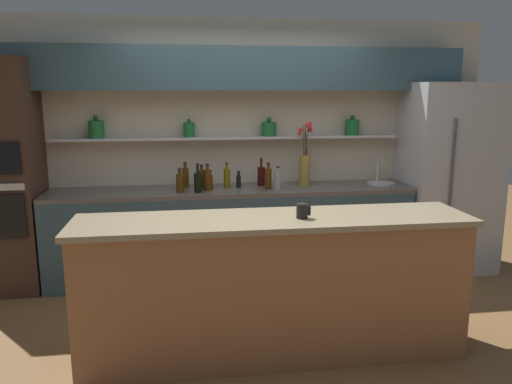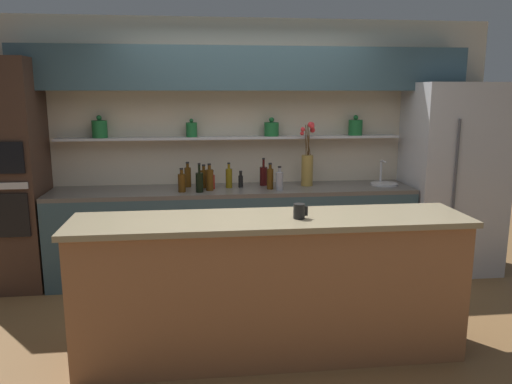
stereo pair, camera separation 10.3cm
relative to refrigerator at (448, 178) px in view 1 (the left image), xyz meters
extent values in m
plane|color=brown|center=(-2.14, -1.20, -0.98)|extent=(12.00, 12.00, 0.00)
cube|color=beige|center=(-2.14, 0.40, 0.32)|extent=(5.20, 0.10, 2.60)
cube|color=#B7B7BC|center=(-2.28, 0.26, 0.43)|extent=(3.50, 0.18, 0.02)
cylinder|color=#19602D|center=(-3.59, 0.25, 0.53)|extent=(0.15, 0.15, 0.17)
sphere|color=#19602D|center=(-3.59, 0.25, 0.64)|extent=(0.05, 0.05, 0.05)
cylinder|color=#19602D|center=(-2.69, 0.25, 0.51)|extent=(0.11, 0.11, 0.15)
sphere|color=#19602D|center=(-2.69, 0.25, 0.60)|extent=(0.04, 0.04, 0.04)
cylinder|color=#19602D|center=(-1.87, 0.25, 0.51)|extent=(0.15, 0.15, 0.14)
sphere|color=#19602D|center=(-1.87, 0.25, 0.61)|extent=(0.05, 0.05, 0.05)
cylinder|color=#19602D|center=(-0.98, 0.25, 0.52)|extent=(0.14, 0.14, 0.16)
sphere|color=#19602D|center=(-0.98, 0.25, 0.63)|extent=(0.05, 0.05, 0.05)
cube|color=#334C56|center=(-2.14, 0.18, 1.11)|extent=(4.42, 0.34, 0.42)
cube|color=#334C56|center=(-2.28, 0.04, -0.54)|extent=(3.60, 0.62, 0.88)
cube|color=#56514C|center=(-2.28, 0.04, -0.08)|extent=(3.60, 0.62, 0.04)
cube|color=#99603D|center=(-2.14, -1.56, -0.49)|extent=(2.69, 0.55, 0.98)
cube|color=gray|center=(-2.14, -1.56, 0.02)|extent=(2.75, 0.61, 0.04)
cube|color=#B7B7BC|center=(0.00, 0.00, 0.00)|extent=(0.92, 0.70, 1.96)
cylinder|color=#4C4C51|center=(-0.17, -0.37, 0.10)|extent=(0.02, 0.02, 1.08)
cube|color=#3D281E|center=(-4.42, 0.04, 0.11)|extent=(0.64, 0.62, 2.17)
cylinder|color=olive|center=(-1.52, 0.10, 0.10)|extent=(0.12, 0.12, 0.31)
cylinder|color=#4C3319|center=(-1.52, 0.10, 0.40)|extent=(0.03, 0.02, 0.30)
sphere|color=red|center=(-1.49, 0.06, 0.55)|extent=(0.05, 0.05, 0.05)
cylinder|color=#4C3319|center=(-1.51, 0.11, 0.38)|extent=(0.02, 0.04, 0.25)
sphere|color=red|center=(-1.47, 0.12, 0.51)|extent=(0.05, 0.05, 0.05)
cylinder|color=#4C3319|center=(-1.52, 0.10, 0.41)|extent=(0.03, 0.03, 0.31)
sphere|color=red|center=(-1.49, 0.08, 0.57)|extent=(0.05, 0.05, 0.05)
cylinder|color=#4C3319|center=(-1.54, 0.10, 0.39)|extent=(0.02, 0.08, 0.26)
sphere|color=red|center=(-1.58, 0.09, 0.52)|extent=(0.05, 0.05, 0.05)
cylinder|color=#4C3319|center=(-1.52, 0.10, 0.41)|extent=(0.07, 0.04, 0.31)
sphere|color=red|center=(-1.51, 0.07, 0.57)|extent=(0.05, 0.05, 0.05)
cylinder|color=#4C3319|center=(-1.54, 0.11, 0.36)|extent=(0.01, 0.06, 0.22)
sphere|color=red|center=(-1.58, 0.11, 0.48)|extent=(0.04, 0.04, 0.04)
cylinder|color=#B7B7BC|center=(-0.72, 0.04, -0.05)|extent=(0.28, 0.28, 0.02)
cylinder|color=#B7B7BC|center=(-0.72, 0.14, 0.07)|extent=(0.02, 0.02, 0.22)
cylinder|color=#B7B7BC|center=(-0.72, 0.08, 0.18)|extent=(0.02, 0.12, 0.02)
cylinder|color=#4C2D0C|center=(-2.74, 0.17, 0.04)|extent=(0.07, 0.07, 0.20)
cylinder|color=#4C2D0C|center=(-2.74, 0.17, 0.16)|extent=(0.03, 0.03, 0.04)
cylinder|color=black|center=(-2.74, 0.17, 0.19)|extent=(0.03, 0.03, 0.01)
cylinder|color=maroon|center=(-2.50, 0.03, 0.01)|extent=(0.05, 0.05, 0.14)
cylinder|color=maroon|center=(-2.50, 0.03, 0.10)|extent=(0.03, 0.03, 0.04)
cylinder|color=black|center=(-2.50, 0.03, 0.12)|extent=(0.03, 0.03, 0.01)
cylinder|color=black|center=(-2.21, 0.09, 0.00)|extent=(0.05, 0.05, 0.12)
cylinder|color=black|center=(-2.21, 0.09, 0.08)|extent=(0.03, 0.03, 0.04)
cylinder|color=black|center=(-2.21, 0.09, 0.10)|extent=(0.03, 0.03, 0.01)
cylinder|color=#4C2D0C|center=(-2.52, -0.04, 0.04)|extent=(0.07, 0.07, 0.21)
cylinder|color=#4C2D0C|center=(-2.52, -0.04, 0.17)|extent=(0.03, 0.03, 0.04)
cylinder|color=black|center=(-2.52, -0.04, 0.20)|extent=(0.03, 0.03, 0.01)
cylinder|color=#4C2D0C|center=(-2.58, 0.11, 0.03)|extent=(0.07, 0.07, 0.18)
cylinder|color=#4C2D0C|center=(-2.58, 0.11, 0.14)|extent=(0.03, 0.03, 0.04)
cylinder|color=black|center=(-2.58, 0.11, 0.17)|extent=(0.03, 0.03, 0.01)
cylinder|color=gray|center=(-1.84, -0.10, 0.03)|extent=(0.07, 0.07, 0.18)
cylinder|color=gray|center=(-1.84, -0.10, 0.14)|extent=(0.03, 0.03, 0.04)
cylinder|color=black|center=(-1.84, -0.10, 0.17)|extent=(0.03, 0.03, 0.01)
cylinder|color=#380C0C|center=(-1.96, 0.17, 0.03)|extent=(0.08, 0.08, 0.19)
cylinder|color=#380C0C|center=(-1.96, 0.17, 0.17)|extent=(0.02, 0.02, 0.08)
cylinder|color=black|center=(-1.96, 0.17, 0.22)|extent=(0.03, 0.03, 0.01)
cylinder|color=black|center=(-2.62, -0.12, 0.03)|extent=(0.07, 0.07, 0.19)
cylinder|color=black|center=(-2.62, -0.12, 0.17)|extent=(0.02, 0.02, 0.08)
cylinder|color=black|center=(-2.62, -0.12, 0.22)|extent=(0.03, 0.03, 0.01)
cylinder|color=brown|center=(-2.33, 0.08, 0.04)|extent=(0.07, 0.07, 0.19)
cylinder|color=brown|center=(-2.33, 0.08, 0.16)|extent=(0.03, 0.03, 0.05)
cylinder|color=black|center=(-2.33, 0.08, 0.19)|extent=(0.03, 0.03, 0.01)
cylinder|color=#4C2D0C|center=(-2.79, -0.08, 0.03)|extent=(0.07, 0.07, 0.17)
cylinder|color=#4C2D0C|center=(-2.79, -0.08, 0.14)|extent=(0.03, 0.03, 0.04)
cylinder|color=black|center=(-2.79, -0.08, 0.17)|extent=(0.03, 0.03, 0.01)
cylinder|color=#4C2D0C|center=(-1.93, -0.04, 0.04)|extent=(0.06, 0.06, 0.20)
cylinder|color=#4C2D0C|center=(-1.93, -0.04, 0.16)|extent=(0.03, 0.03, 0.04)
cylinder|color=black|center=(-1.93, -0.04, 0.19)|extent=(0.03, 0.03, 0.01)
cylinder|color=black|center=(-1.96, -1.61, 0.09)|extent=(0.08, 0.08, 0.10)
cube|color=black|center=(-1.91, -1.61, 0.09)|extent=(0.02, 0.01, 0.07)
camera|label=1|loc=(-2.74, -4.84, 0.89)|focal=35.00mm
camera|label=2|loc=(-2.64, -4.85, 0.89)|focal=35.00mm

